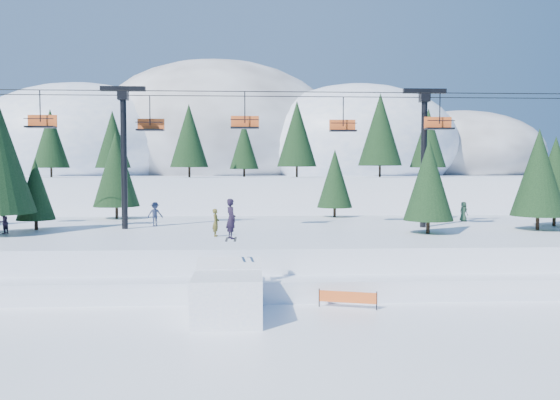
{
  "coord_description": "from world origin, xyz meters",
  "views": [
    {
      "loc": [
        0.23,
        -21.99,
        6.67
      ],
      "look_at": [
        1.68,
        6.0,
        5.2
      ],
      "focal_mm": 35.0,
      "sensor_mm": 36.0,
      "label": 1
    }
  ],
  "objects_px": {
    "banner_far": "(418,287)",
    "banner_near": "(348,297)",
    "jump_kicker": "(228,293)",
    "chairlift": "(254,135)"
  },
  "relations": [
    {
      "from": "banner_far",
      "to": "jump_kicker",
      "type": "bearing_deg",
      "value": -158.91
    },
    {
      "from": "chairlift",
      "to": "banner_near",
      "type": "bearing_deg",
      "value": -72.31
    },
    {
      "from": "jump_kicker",
      "to": "banner_far",
      "type": "height_order",
      "value": "jump_kicker"
    },
    {
      "from": "banner_near",
      "to": "banner_far",
      "type": "bearing_deg",
      "value": 28.32
    },
    {
      "from": "jump_kicker",
      "to": "chairlift",
      "type": "bearing_deg",
      "value": 85.29
    },
    {
      "from": "banner_far",
      "to": "banner_near",
      "type": "bearing_deg",
      "value": -151.68
    },
    {
      "from": "jump_kicker",
      "to": "chairlift",
      "type": "relative_size",
      "value": 0.12
    },
    {
      "from": "jump_kicker",
      "to": "chairlift",
      "type": "height_order",
      "value": "chairlift"
    },
    {
      "from": "jump_kicker",
      "to": "banner_far",
      "type": "xyz_separation_m",
      "value": [
        9.94,
        3.84,
        -0.64
      ]
    },
    {
      "from": "chairlift",
      "to": "banner_far",
      "type": "xyz_separation_m",
      "value": [
        8.66,
        -11.72,
        -8.78
      ]
    }
  ]
}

